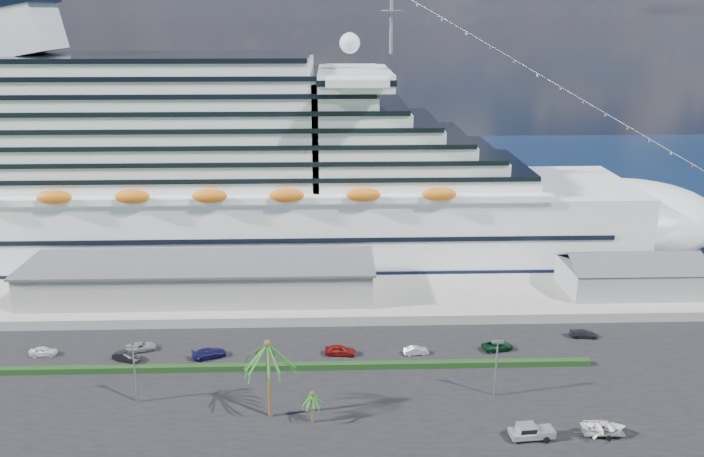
{
  "coord_description": "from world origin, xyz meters",
  "views": [
    {
      "loc": [
        -1.91,
        -73.16,
        50.01
      ],
      "look_at": [
        1.36,
        30.0,
        17.13
      ],
      "focal_mm": 35.0,
      "sensor_mm": 36.0,
      "label": 1
    }
  ],
  "objects_px": {
    "cruise_ship": "(235,181)",
    "pickup_truck": "(531,431)",
    "parked_car_3": "(209,353)",
    "boat_trailer": "(603,427)"
  },
  "relations": [
    {
      "from": "cruise_ship",
      "to": "pickup_truck",
      "type": "xyz_separation_m",
      "value": [
        43.71,
        -65.94,
        -15.53
      ]
    },
    {
      "from": "parked_car_3",
      "to": "cruise_ship",
      "type": "bearing_deg",
      "value": -20.97
    },
    {
      "from": "parked_car_3",
      "to": "boat_trailer",
      "type": "xyz_separation_m",
      "value": [
        51.67,
        -21.64,
        0.46
      ]
    },
    {
      "from": "pickup_truck",
      "to": "boat_trailer",
      "type": "bearing_deg",
      "value": 1.81
    },
    {
      "from": "parked_car_3",
      "to": "pickup_truck",
      "type": "xyz_separation_m",
      "value": [
        42.68,
        -21.92,
        0.31
      ]
    },
    {
      "from": "cruise_ship",
      "to": "parked_car_3",
      "type": "relative_size",
      "value": 37.68
    },
    {
      "from": "cruise_ship",
      "to": "parked_car_3",
      "type": "height_order",
      "value": "cruise_ship"
    },
    {
      "from": "cruise_ship",
      "to": "pickup_truck",
      "type": "distance_m",
      "value": 80.62
    },
    {
      "from": "cruise_ship",
      "to": "parked_car_3",
      "type": "distance_m",
      "value": 46.79
    },
    {
      "from": "parked_car_3",
      "to": "boat_trailer",
      "type": "bearing_deg",
      "value": -135.04
    }
  ]
}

